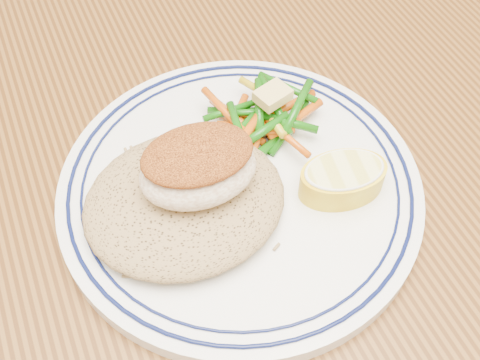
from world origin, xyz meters
The scene contains 7 objects.
dining_table centered at (0.00, 0.00, 0.65)m, with size 1.50×0.90×0.75m.
plate centered at (0.02, -0.01, 0.76)m, with size 0.29×0.29×0.02m.
rice_pilaf centered at (-0.03, -0.02, 0.78)m, with size 0.15×0.13×0.03m, color olive.
fish_fillet centered at (-0.02, -0.02, 0.81)m, with size 0.09×0.07×0.04m.
vegetable_pile centered at (0.05, 0.03, 0.78)m, with size 0.10×0.10×0.03m.
butter_pat centered at (0.07, 0.03, 0.80)m, with size 0.03×0.02×0.01m, color #D5BA68.
lemon_wedge centered at (0.09, -0.05, 0.78)m, with size 0.07×0.07×0.03m.
Camera 1 is at (-0.10, -0.27, 1.14)m, focal length 45.00 mm.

